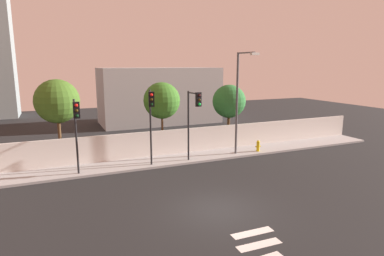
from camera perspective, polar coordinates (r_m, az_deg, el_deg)
ground_plane at (r=15.60m, az=4.70°, el=-14.06°), size 80.00×80.00×0.00m
sidewalk at (r=22.66m, az=-5.10°, el=-5.78°), size 36.00×2.40×0.15m
perimeter_wall at (r=23.60m, az=-6.12°, el=-2.67°), size 36.00×0.18×1.80m
traffic_light_left at (r=20.17m, az=-7.18°, el=2.77°), size 0.59×1.77×4.91m
traffic_light_center at (r=19.41m, az=-19.57°, el=1.06°), size 0.34×1.84×4.50m
traffic_light_right at (r=21.26m, az=0.30°, el=2.93°), size 0.40×1.56×4.74m
street_lamp_curbside at (r=23.49m, az=8.25°, el=5.62°), size 0.62×2.06×7.30m
fire_hydrant at (r=25.21m, az=11.47°, el=-3.00°), size 0.44×0.26×0.84m
roadside_tree_leftmost at (r=23.31m, az=-22.52°, el=4.30°), size 2.91×2.91×5.69m
roadside_tree_midleft at (r=24.52m, az=-5.30°, el=4.79°), size 2.73×2.73×5.34m
roadside_tree_midright at (r=26.88m, az=6.49°, el=4.62°), size 2.71×2.71×5.02m
low_building_distant at (r=37.86m, az=-5.71°, el=5.69°), size 13.30×6.00×6.28m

